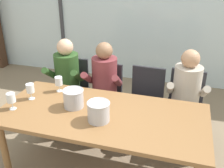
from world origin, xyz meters
name	(u,v)px	position (x,y,z in m)	size (l,w,h in m)	color
ground	(125,121)	(0.00, 1.00, 0.00)	(14.00, 14.00, 0.00)	#847056
window_glass_panel	(147,11)	(0.00, 2.50, 1.30)	(7.23, 0.03, 2.60)	silver
window_mullion_left	(61,6)	(-1.63, 2.48, 1.30)	(0.06, 0.06, 2.60)	#38383D
hillside_vineyard	(164,13)	(0.00, 5.70, 0.72)	(13.23, 2.40, 1.44)	#477A38
dining_table	(102,119)	(0.00, 0.00, 0.66)	(2.03, 0.94, 0.73)	olive
chair_near_curtain	(72,86)	(-0.74, 0.90, 0.51)	(0.49, 0.49, 0.87)	#232328
chair_left_of_center	(104,91)	(-0.26, 0.88, 0.51)	(0.50, 0.50, 0.87)	#232328
chair_center	(146,97)	(0.30, 0.87, 0.51)	(0.46, 0.46, 0.87)	#232328
chair_right_of_center	(185,100)	(0.78, 0.91, 0.51)	(0.48, 0.48, 0.87)	#232328
person_olive_shirt	(65,79)	(-0.75, 0.74, 0.68)	(0.48, 0.63, 1.19)	#2D5123
person_maroon_top	(103,84)	(-0.23, 0.74, 0.68)	(0.48, 0.63, 1.19)	brown
person_beige_jumper	(186,94)	(0.78, 0.74, 0.68)	(0.48, 0.62, 1.19)	#B7AD9E
ice_bucket_primary	(99,111)	(0.01, -0.13, 0.83)	(0.21, 0.21, 0.19)	#B7B7BC
ice_bucket_secondary	(73,98)	(-0.31, 0.03, 0.83)	(0.21, 0.21, 0.19)	#B7B7BC
wine_glass_by_left_taster	(11,98)	(-0.88, -0.18, 0.85)	(0.08, 0.08, 0.17)	silver
wine_glass_near_bucket	(59,81)	(-0.61, 0.31, 0.86)	(0.08, 0.08, 0.17)	silver
wine_glass_center_pour	(30,89)	(-0.81, 0.06, 0.85)	(0.08, 0.08, 0.17)	silver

